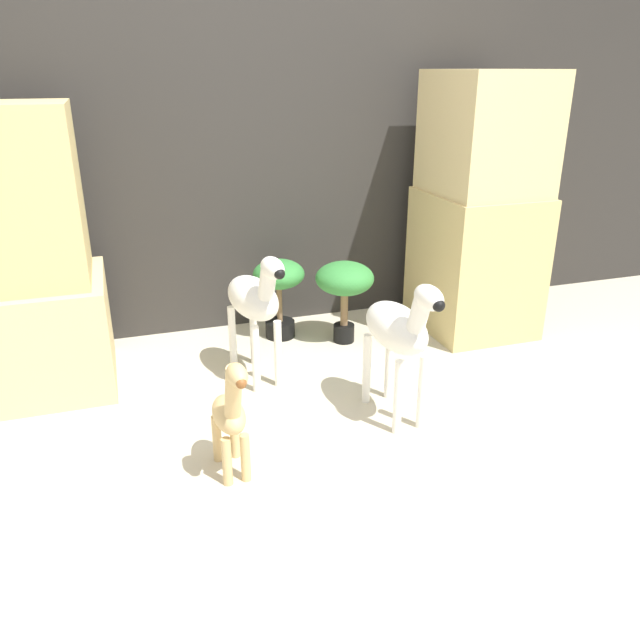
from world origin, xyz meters
TOP-DOWN VIEW (x-y plane):
  - ground_plane at (0.00, 0.00)m, footprint 14.00×14.00m
  - wall_back at (0.00, 1.58)m, footprint 6.40×0.08m
  - rock_pillar_left at (-1.18, 1.07)m, footprint 0.58×0.65m
  - rock_pillar_right at (1.18, 1.07)m, footprint 0.58×0.65m
  - zebra_right at (0.30, 0.23)m, footprint 0.23×0.55m
  - zebra_left at (-0.20, 0.79)m, footprint 0.28×0.55m
  - giraffe_figurine at (-0.48, 0.03)m, footprint 0.13×0.37m
  - potted_palm_front at (0.37, 1.10)m, footprint 0.33×0.33m
  - potted_palm_back at (0.04, 1.28)m, footprint 0.29×0.29m

SIDE VIEW (x-z plane):
  - ground_plane at x=0.00m, z-range 0.00..0.00m
  - giraffe_figurine at x=-0.48m, z-range 0.00..0.55m
  - potted_palm_back at x=0.04m, z-range 0.09..0.56m
  - potted_palm_front at x=0.37m, z-range 0.12..0.59m
  - zebra_right at x=0.30m, z-range 0.08..0.78m
  - zebra_left at x=-0.20m, z-range 0.08..0.78m
  - rock_pillar_left at x=-1.18m, z-range -0.06..1.28m
  - rock_pillar_right at x=1.18m, z-range -0.02..1.45m
  - wall_back at x=0.00m, z-range 0.00..2.20m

